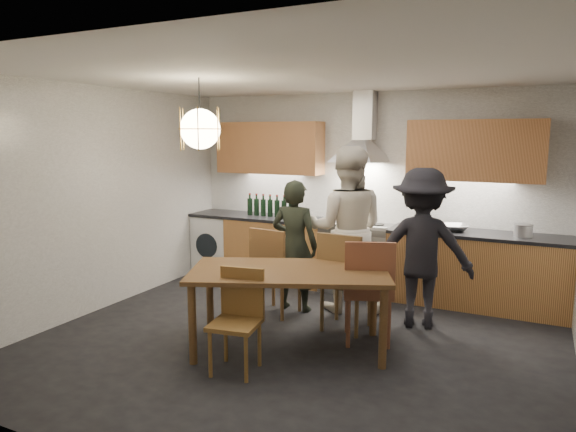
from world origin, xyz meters
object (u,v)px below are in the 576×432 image
at_px(dining_table, 289,279).
at_px(stock_pot, 523,231).
at_px(chair_back_left, 273,266).
at_px(person_left, 295,246).
at_px(person_mid, 346,229).
at_px(chair_front, 238,312).
at_px(person_right, 421,248).
at_px(mixing_bowl, 454,228).
at_px(wine_bottles, 270,206).

height_order(dining_table, stock_pot, stock_pot).
distance_m(chair_back_left, person_left, 0.37).
relative_size(person_left, stock_pot, 7.77).
distance_m(dining_table, person_mid, 1.35).
height_order(chair_front, person_right, person_right).
xyz_separation_m(mixing_bowl, wine_bottles, (-2.51, 0.01, 0.11)).
bearing_deg(wine_bottles, person_mid, -28.71).
bearing_deg(person_left, person_mid, -155.61).
bearing_deg(chair_back_left, person_left, -108.33).
relative_size(person_mid, person_right, 1.13).
bearing_deg(person_left, stock_pot, -160.81).
height_order(chair_front, person_left, person_left).
bearing_deg(person_mid, chair_back_left, 24.01).
relative_size(person_mid, mixing_bowl, 5.85).
height_order(chair_back_left, mixing_bowl, chair_back_left).
distance_m(chair_front, mixing_bowl, 3.04).
height_order(dining_table, mixing_bowl, mixing_bowl).
height_order(chair_back_left, person_right, person_right).
distance_m(person_mid, stock_pot, 1.99).
bearing_deg(mixing_bowl, stock_pot, -3.21).
xyz_separation_m(chair_front, stock_pot, (2.16, 2.61, 0.46)).
height_order(dining_table, person_right, person_right).
height_order(chair_front, wine_bottles, wine_bottles).
relative_size(chair_back_left, wine_bottles, 1.38).
bearing_deg(person_left, dining_table, 108.78).
bearing_deg(person_mid, stock_pot, -175.28).
distance_m(person_mid, person_right, 0.91).
bearing_deg(person_right, chair_front, 41.86).
height_order(dining_table, chair_back_left, chair_back_left).
height_order(person_mid, wine_bottles, person_mid).
bearing_deg(chair_back_left, chair_front, 111.81).
bearing_deg(person_right, person_mid, -22.73).
height_order(stock_pot, wine_bottles, wine_bottles).
bearing_deg(person_left, wine_bottles, -53.95).
bearing_deg(chair_front, stock_pot, 41.13).
bearing_deg(person_mid, mixing_bowl, -161.76).
bearing_deg(chair_front, person_right, 45.93).
bearing_deg(chair_back_left, person_right, -157.90).
relative_size(person_left, wine_bottles, 2.10).
relative_size(mixing_bowl, stock_pot, 1.66).
bearing_deg(person_left, mixing_bowl, -150.95).
relative_size(dining_table, stock_pot, 10.46).
bearing_deg(mixing_bowl, dining_table, -119.74).
bearing_deg(person_mid, wine_bottles, -45.42).
relative_size(person_right, mixing_bowl, 5.20).
xyz_separation_m(dining_table, mixing_bowl, (1.20, 2.09, 0.25)).
bearing_deg(wine_bottles, stock_pot, -0.84).
relative_size(dining_table, chair_front, 2.33).
height_order(chair_back_left, person_left, person_left).
distance_m(person_right, wine_bottles, 2.49).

